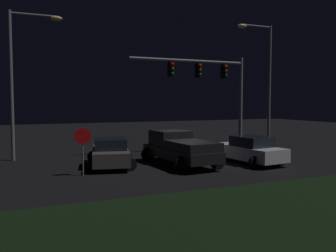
# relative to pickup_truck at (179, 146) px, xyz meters

# --- Properties ---
(ground_plane) EXTENTS (80.00, 80.00, 0.00)m
(ground_plane) POSITION_rel_pickup_truck_xyz_m (0.58, 0.58, -1.00)
(ground_plane) COLOR black
(grass_median) EXTENTS (26.03, 7.02, 0.10)m
(grass_median) POSITION_rel_pickup_truck_xyz_m (0.58, -9.31, -0.95)
(grass_median) COLOR black
(grass_median) RESTS_ON ground_plane
(pickup_truck) EXTENTS (3.14, 5.53, 1.80)m
(pickup_truck) POSITION_rel_pickup_truck_xyz_m (0.00, 0.00, 0.00)
(pickup_truck) COLOR black
(pickup_truck) RESTS_ON ground_plane
(car_sedan) EXTENTS (3.10, 4.69, 1.51)m
(car_sedan) POSITION_rel_pickup_truck_xyz_m (-3.57, 0.93, -0.26)
(car_sedan) COLOR #514C47
(car_sedan) RESTS_ON ground_plane
(car_sedan_far) EXTENTS (2.77, 4.56, 1.51)m
(car_sedan_far) POSITION_rel_pickup_truck_xyz_m (3.80, -1.12, -0.26)
(car_sedan_far) COLOR silver
(car_sedan_far) RESTS_ON ground_plane
(traffic_signal_gantry) EXTENTS (8.32, 0.56, 6.50)m
(traffic_signal_gantry) POSITION_rel_pickup_truck_xyz_m (4.16, 3.76, 3.90)
(traffic_signal_gantry) COLOR slate
(traffic_signal_gantry) RESTS_ON ground_plane
(street_lamp_left) EXTENTS (3.02, 0.44, 8.62)m
(street_lamp_left) POSITION_rel_pickup_truck_xyz_m (-7.65, 5.12, 4.43)
(street_lamp_left) COLOR slate
(street_lamp_left) RESTS_ON ground_plane
(street_lamp_right) EXTENTS (2.92, 0.44, 8.95)m
(street_lamp_right) POSITION_rel_pickup_truck_xyz_m (8.61, 3.87, 4.60)
(street_lamp_right) COLOR slate
(street_lamp_right) RESTS_ON ground_plane
(stop_sign) EXTENTS (0.76, 0.08, 2.23)m
(stop_sign) POSITION_rel_pickup_truck_xyz_m (-5.34, -0.93, 0.56)
(stop_sign) COLOR slate
(stop_sign) RESTS_ON ground_plane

